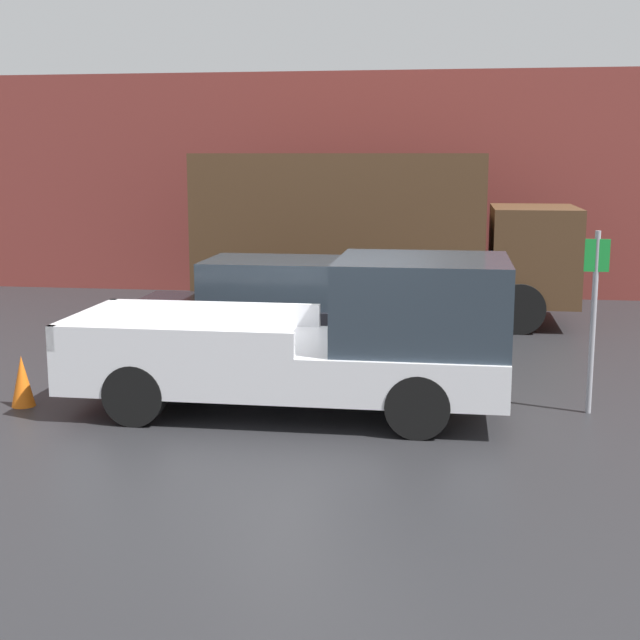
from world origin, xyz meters
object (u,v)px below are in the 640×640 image
at_px(delivery_truck, 371,231).
at_px(traffic_cone, 22,381).
at_px(pickup_truck, 335,340).
at_px(parking_sign, 594,312).
at_px(car, 283,309).

height_order(delivery_truck, traffic_cone, delivery_truck).
xyz_separation_m(pickup_truck, traffic_cone, (-4.02, -0.36, -0.59)).
distance_m(delivery_truck, parking_sign, 7.04).
bearing_deg(parking_sign, delivery_truck, 118.35).
xyz_separation_m(parking_sign, traffic_cone, (-7.20, -0.75, -0.96)).
distance_m(pickup_truck, traffic_cone, 4.08).
relative_size(pickup_truck, traffic_cone, 8.16).
height_order(pickup_truck, car, pickup_truck).
bearing_deg(traffic_cone, car, 47.70).
bearing_deg(delivery_truck, car, -105.11).
bearing_deg(delivery_truck, traffic_cone, -119.11).
bearing_deg(traffic_cone, pickup_truck, 5.18).
distance_m(parking_sign, traffic_cone, 7.30).
bearing_deg(car, traffic_cone, -132.30).
bearing_deg(pickup_truck, traffic_cone, -174.82).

